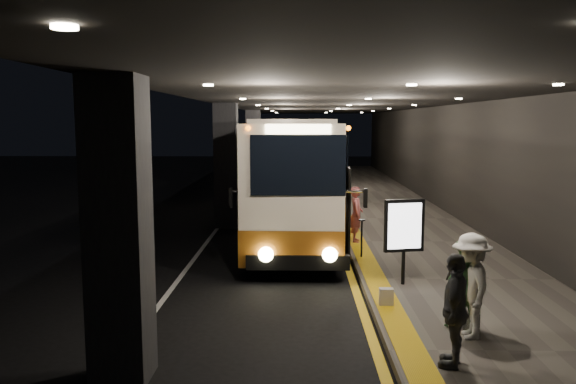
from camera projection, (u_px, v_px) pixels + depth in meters
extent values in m
plane|color=black|center=(261.00, 253.00, 16.17)|extent=(90.00, 90.00, 0.00)
cube|color=silver|center=(223.00, 221.00, 21.16)|extent=(0.12, 50.00, 0.01)
cube|color=gold|center=(333.00, 222.00, 21.09)|extent=(0.18, 50.00, 0.01)
cube|color=#514C44|center=(397.00, 220.00, 21.03)|extent=(4.50, 50.00, 0.15)
cube|color=gold|center=(346.00, 218.00, 21.06)|extent=(0.50, 50.00, 0.01)
cube|color=black|center=(460.00, 142.00, 20.63)|extent=(0.10, 50.00, 6.00)
cube|color=black|center=(119.00, 231.00, 7.99)|extent=(0.80, 0.80, 4.40)
cube|color=black|center=(226.00, 166.00, 19.89)|extent=(0.80, 0.80, 4.40)
cube|color=black|center=(253.00, 149.00, 31.80)|extent=(0.80, 0.80, 4.40)
cube|color=black|center=(338.00, 98.00, 20.51)|extent=(9.00, 50.00, 0.40)
cube|color=beige|center=(298.00, 174.00, 18.50)|extent=(2.74, 11.76, 3.32)
cube|color=brown|center=(298.00, 210.00, 18.66)|extent=(2.76, 11.78, 0.88)
cube|color=black|center=(298.00, 165.00, 12.58)|extent=(2.15, 0.12, 1.37)
cube|color=black|center=(298.00, 262.00, 12.94)|extent=(2.39, 0.31, 0.34)
cylinder|color=black|center=(257.00, 244.00, 15.04)|extent=(0.27, 0.98, 0.98)
cylinder|color=black|center=(339.00, 244.00, 15.00)|extent=(0.27, 0.98, 0.98)
cylinder|color=black|center=(271.00, 203.00, 22.59)|extent=(0.27, 0.98, 0.98)
cylinder|color=black|center=(325.00, 203.00, 22.55)|extent=(0.27, 0.98, 0.98)
sphere|color=#FFEAA5|center=(266.00, 254.00, 12.84)|extent=(0.35, 0.35, 0.35)
sphere|color=#FFEAA5|center=(330.00, 255.00, 12.81)|extent=(0.35, 0.35, 0.35)
cube|color=#FFF2BF|center=(298.00, 129.00, 12.47)|extent=(1.46, 0.09, 0.21)
cube|color=beige|center=(293.00, 154.00, 31.81)|extent=(2.61, 11.08, 3.12)
cube|color=brown|center=(293.00, 174.00, 31.95)|extent=(2.63, 11.10, 0.83)
cube|color=black|center=(292.00, 146.00, 26.23)|extent=(2.02, 0.12, 1.29)
cube|color=black|center=(292.00, 191.00, 26.57)|extent=(2.26, 0.31, 0.32)
cylinder|color=black|center=(272.00, 187.00, 28.55)|extent=(0.26, 0.92, 0.92)
cylinder|color=black|center=(313.00, 187.00, 28.51)|extent=(0.26, 0.92, 0.92)
cylinder|color=black|center=(277.00, 174.00, 35.65)|extent=(0.26, 0.92, 0.92)
cylinder|color=black|center=(310.00, 174.00, 35.61)|extent=(0.26, 0.92, 0.92)
cube|color=beige|center=(298.00, 143.00, 46.80)|extent=(2.44, 11.20, 3.17)
cube|color=brown|center=(298.00, 157.00, 46.94)|extent=(2.46, 11.22, 0.84)
cube|color=black|center=(298.00, 137.00, 41.13)|extent=(2.05, 0.08, 1.30)
cube|color=black|center=(298.00, 166.00, 41.48)|extent=(2.29, 0.27, 0.33)
cylinder|color=black|center=(284.00, 164.00, 43.49)|extent=(0.26, 0.93, 0.93)
cylinder|color=black|center=(311.00, 164.00, 43.45)|extent=(0.26, 0.93, 0.93)
cylinder|color=black|center=(286.00, 158.00, 50.70)|extent=(0.26, 0.93, 0.93)
cylinder|color=black|center=(309.00, 158.00, 50.66)|extent=(0.26, 0.93, 0.93)
imported|color=#A64D4D|center=(356.00, 214.00, 16.82)|extent=(0.46, 0.65, 1.67)
imported|color=#366237|center=(467.00, 287.00, 9.50)|extent=(0.86, 0.93, 1.64)
imported|color=silver|center=(471.00, 286.00, 9.34)|extent=(0.61, 1.18, 1.78)
imported|color=#4F5054|center=(455.00, 310.00, 8.24)|extent=(0.83, 1.12, 1.71)
cube|color=black|center=(472.00, 322.00, 9.69)|extent=(0.30, 0.20, 0.33)
cube|color=#B2A8A6|center=(386.00, 297.00, 11.05)|extent=(0.28, 0.17, 0.34)
cylinder|color=black|center=(403.00, 268.00, 12.47)|extent=(0.08, 0.08, 0.74)
cube|color=black|center=(404.00, 226.00, 12.35)|extent=(0.90, 0.28, 1.17)
cube|color=white|center=(405.00, 226.00, 12.29)|extent=(0.75, 0.18, 1.01)
cylinder|color=black|center=(362.00, 239.00, 14.93)|extent=(0.05, 0.05, 1.01)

